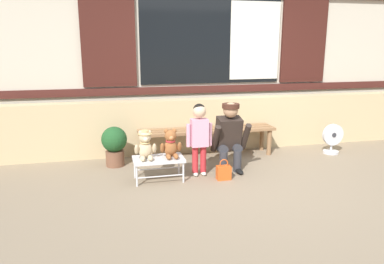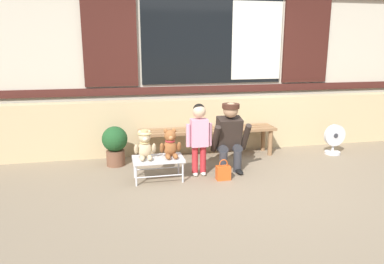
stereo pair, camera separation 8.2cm
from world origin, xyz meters
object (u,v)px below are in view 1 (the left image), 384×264
Objects in this scene: adult_crouching at (230,136)px; handbag_on_ground at (224,172)px; small_display_bench at (158,160)px; wooden_bench_long at (207,133)px; teddy_bear_plain at (171,144)px; floor_fan at (332,139)px; teddy_bear_with_hat at (145,145)px; child_standing at (199,132)px; potted_plant at (114,144)px.

adult_crouching reaches higher than handbag_on_ground.
small_display_bench is 1.04m from adult_crouching.
wooden_bench_long is at bearing 44.41° from small_display_bench.
teddy_bear_plain is (-0.72, -0.86, 0.09)m from wooden_bench_long.
teddy_bear_with_hat is at bearing -169.63° from floor_fan.
handbag_on_ground is (0.82, -0.16, -0.17)m from small_display_bench.
adult_crouching is at bearing -168.25° from floor_fan.
teddy_bear_plain is at bearing -168.42° from floor_fan.
child_standing is at bearing 7.42° from small_display_bench.
adult_crouching is 1.90m from floor_fan.
wooden_bench_long is 2.19× the size of child_standing.
wooden_bench_long is at bearing 171.10° from floor_fan.
child_standing is 0.61m from handbag_on_ground.
handbag_on_ground is 0.48× the size of potted_plant.
teddy_bear_plain reaches higher than small_display_bench.
small_display_bench is 0.26m from teddy_bear_with_hat.
child_standing is at bearing 10.20° from teddy_bear_plain.
teddy_bear_plain is 0.86m from adult_crouching.
adult_crouching is 1.63m from potted_plant.
teddy_bear_with_hat reaches higher than potted_plant.
teddy_bear_with_hat and teddy_bear_plain have the same top height.
potted_plant is at bearing 125.72° from small_display_bench.
potted_plant reaches higher than floor_fan.
teddy_bear_with_hat is 1.34× the size of handbag_on_ground.
child_standing is 3.52× the size of handbag_on_ground.
wooden_bench_long reaches higher than small_display_bench.
child_standing reaches higher than teddy_bear_plain.
floor_fan is (2.85, 0.55, -0.03)m from small_display_bench.
handbag_on_ground is at bearing -9.42° from teddy_bear_with_hat.
floor_fan is at bearing -8.90° from wooden_bench_long.
teddy_bear_with_hat is 0.64× the size of potted_plant.
handbag_on_ground is 0.57× the size of floor_fan.
potted_plant is 1.19× the size of floor_fan.
handbag_on_ground is (0.66, -0.16, -0.37)m from teddy_bear_plain.
small_display_bench is 0.67× the size of child_standing.
small_display_bench is at bearing -172.58° from child_standing.
adult_crouching is 1.67× the size of potted_plant.
teddy_bear_plain is at bearing -169.80° from child_standing.
potted_plant is at bearing 177.05° from floor_fan.
adult_crouching is (0.84, 0.17, 0.02)m from teddy_bear_plain.
potted_plant reaches higher than wooden_bench_long.
child_standing is (0.71, 0.07, 0.12)m from teddy_bear_with_hat.
teddy_bear_plain is 1.00m from potted_plant.
wooden_bench_long is 1.12m from teddy_bear_plain.
handbag_on_ground is at bearing -11.08° from small_display_bench.
handbag_on_ground is at bearing -93.49° from wooden_bench_long.
teddy_bear_with_hat is at bearing -140.43° from wooden_bench_long.
teddy_bear_plain is at bearing 166.20° from handbag_on_ground.
child_standing reaches higher than floor_fan.
teddy_bear_plain is 0.38× the size of adult_crouching.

